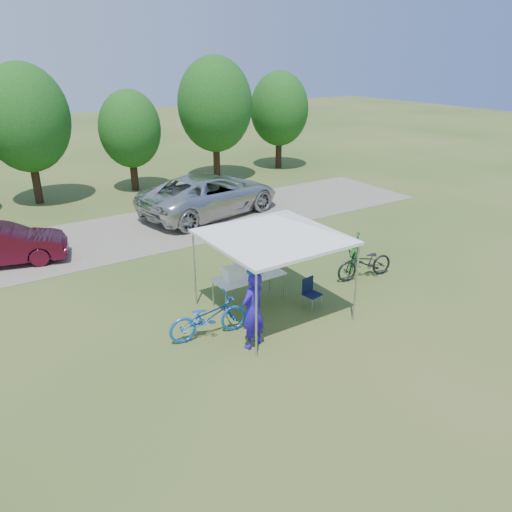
{
  "coord_description": "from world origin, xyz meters",
  "views": [
    {
      "loc": [
        -6.78,
        -9.56,
        6.46
      ],
      "look_at": [
        0.79,
        2.0,
        0.75
      ],
      "focal_mm": 35.0,
      "sensor_mm": 36.0,
      "label": 1
    }
  ],
  "objects": [
    {
      "name": "bike_dark",
      "position": [
        3.6,
        0.25,
        0.5
      ],
      "size": [
        1.99,
        0.95,
        1.01
      ],
      "primitive_type": "imported",
      "rotation": [
        0.0,
        0.0,
        -1.72
      ],
      "color": "black",
      "rests_on": "ground"
    },
    {
      "name": "ice_cream_cup",
      "position": [
        0.18,
        0.77,
        0.84
      ],
      "size": [
        0.08,
        0.08,
        0.06
      ],
      "primitive_type": "cylinder",
      "color": "gold",
      "rests_on": "folding_table"
    },
    {
      "name": "bike_blue",
      "position": [
        -1.98,
        -0.12,
        0.52
      ],
      "size": [
        2.05,
        0.91,
        1.04
      ],
      "primitive_type": "imported",
      "rotation": [
        0.0,
        0.0,
        1.46
      ],
      "color": "blue",
      "rests_on": "ground"
    },
    {
      "name": "folding_chair",
      "position": [
        1.06,
        -0.25,
        0.47
      ],
      "size": [
        0.47,
        0.49,
        0.81
      ],
      "rotation": [
        0.0,
        0.0,
        0.16
      ],
      "color": "black",
      "rests_on": "ground"
    },
    {
      "name": "canopy",
      "position": [
        0.0,
        0.0,
        2.65
      ],
      "size": [
        4.53,
        4.53,
        3.0
      ],
      "color": "#A5A5AA",
      "rests_on": "ground"
    },
    {
      "name": "cooler",
      "position": [
        -0.7,
        0.82,
        1.0
      ],
      "size": [
        0.52,
        0.35,
        0.37
      ],
      "color": "white",
      "rests_on": "folding_table"
    },
    {
      "name": "cyclist",
      "position": [
        -1.32,
        -1.08,
        0.95
      ],
      "size": [
        0.79,
        0.64,
        1.89
      ],
      "primitive_type": "imported",
      "rotation": [
        0.0,
        0.0,
        3.45
      ],
      "color": "#2816B4",
      "rests_on": "ground"
    },
    {
      "name": "treeline",
      "position": [
        -0.29,
        14.05,
        3.53
      ],
      "size": [
        24.89,
        4.28,
        6.3
      ],
      "color": "#382314",
      "rests_on": "ground"
    },
    {
      "name": "gravel_strip",
      "position": [
        0.0,
        8.0,
        0.01
      ],
      "size": [
        24.0,
        5.0,
        0.02
      ],
      "primitive_type": "cube",
      "color": "gray",
      "rests_on": "ground"
    },
    {
      "name": "minivan",
      "position": [
        2.75,
        8.49,
        0.88
      ],
      "size": [
        6.6,
        3.97,
        1.72
      ],
      "primitive_type": "imported",
      "rotation": [
        0.0,
        0.0,
        1.76
      ],
      "color": "beige",
      "rests_on": "gravel_strip"
    },
    {
      "name": "ground",
      "position": [
        0.0,
        0.0,
        0.0
      ],
      "size": [
        100.0,
        100.0,
        0.0
      ],
      "primitive_type": "plane",
      "color": "#2D5119",
      "rests_on": "ground"
    },
    {
      "name": "bike_green",
      "position": [
        3.97,
        1.06,
        0.52
      ],
      "size": [
        1.7,
        1.43,
        1.05
      ],
      "primitive_type": "imported",
      "rotation": [
        0.0,
        0.0,
        -0.94
      ],
      "color": "#1A781D",
      "rests_on": "ground"
    },
    {
      "name": "folding_table",
      "position": [
        -0.21,
        0.82,
        0.76
      ],
      "size": [
        1.97,
        0.82,
        0.81
      ],
      "color": "white",
      "rests_on": "ground"
    },
    {
      "name": "sedan",
      "position": [
        -5.46,
        7.45,
        0.68
      ],
      "size": [
        4.2,
        2.36,
        1.31
      ],
      "primitive_type": "imported",
      "rotation": [
        0.0,
        0.0,
        1.31
      ],
      "color": "#450B1A",
      "rests_on": "gravel_strip"
    }
  ]
}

